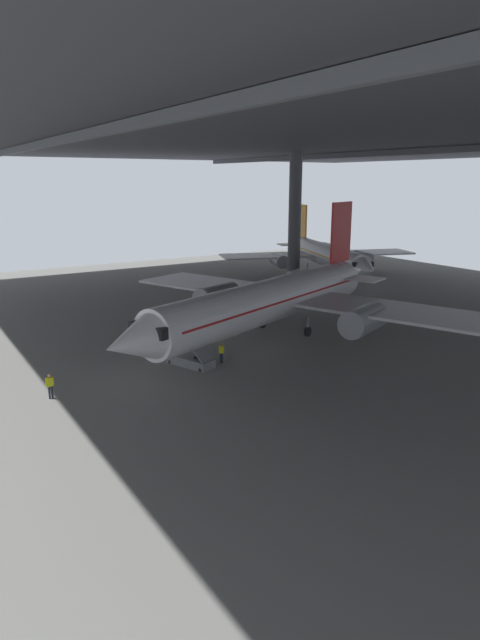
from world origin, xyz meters
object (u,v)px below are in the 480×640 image
at_px(crew_worker_near_nose, 50,384).
at_px(airplane_distant, 326,255).
at_px(airplane_main, 272,300).
at_px(boarding_stairs, 190,356).
at_px(crew_worker_by_stairs, 221,352).

relative_size(crew_worker_near_nose, airplane_distant, 0.06).
bearing_deg(airplane_main, crew_worker_near_nose, -78.52).
distance_m(boarding_stairs, crew_worker_by_stairs, 2.52).
relative_size(crew_worker_near_nose, crew_worker_by_stairs, 1.08).
distance_m(crew_worker_by_stairs, airplane_distant, 43.49).
height_order(airplane_main, airplane_distant, airplane_main).
distance_m(airplane_main, airplane_distant, 34.95).
distance_m(crew_worker_near_nose, crew_worker_by_stairs, 13.40).
xyz_separation_m(crew_worker_by_stairs, airplane_distant, (-26.98, 34.03, 2.28)).
bearing_deg(airplane_main, airplane_distant, 131.21).
xyz_separation_m(boarding_stairs, crew_worker_by_stairs, (0.81, 2.38, 0.19)).
bearing_deg(crew_worker_near_nose, airplane_main, 101.48).
xyz_separation_m(boarding_stairs, airplane_distant, (-26.18, 36.41, 2.47)).
bearing_deg(airplane_main, boarding_stairs, -72.70).
bearing_deg(airplane_distant, airplane_main, -48.79).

